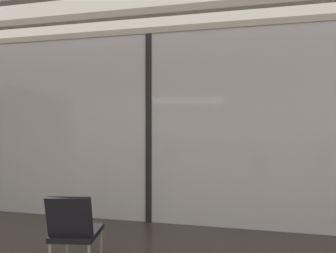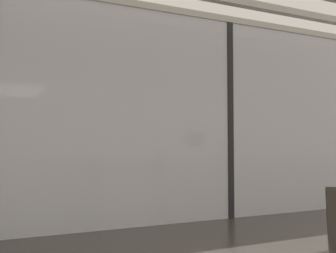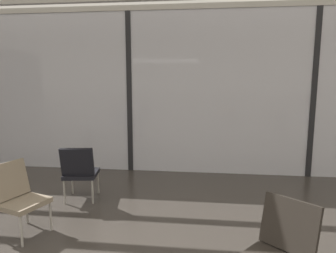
% 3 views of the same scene
% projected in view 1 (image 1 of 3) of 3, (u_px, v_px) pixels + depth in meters
% --- Properties ---
extents(glass_curtain_wall, '(14.00, 0.08, 3.16)m').
position_uv_depth(glass_curtain_wall, '(149.00, 128.00, 4.53)').
color(glass_curtain_wall, silver).
rests_on(glass_curtain_wall, ground).
extents(window_mullion_1, '(0.10, 0.12, 3.16)m').
position_uv_depth(window_mullion_1, '(149.00, 128.00, 4.53)').
color(window_mullion_1, black).
rests_on(window_mullion_1, ground).
extents(parked_airplane, '(14.24, 3.93, 3.93)m').
position_uv_depth(parked_airplane, '(208.00, 116.00, 9.40)').
color(parked_airplane, silver).
rests_on(parked_airplane, ground).
extents(lounge_chair_0, '(0.55, 0.59, 0.87)m').
position_uv_depth(lounge_chair_0, '(74.00, 227.00, 2.95)').
color(lounge_chair_0, black).
rests_on(lounge_chair_0, ground).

